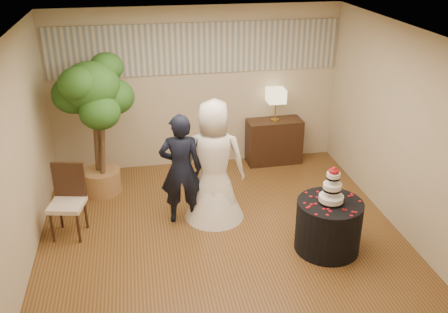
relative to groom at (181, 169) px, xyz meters
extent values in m
cube|color=brown|center=(0.49, -0.55, -0.83)|extent=(5.00, 5.00, 0.00)
cube|color=white|center=(0.49, -0.55, 1.97)|extent=(5.00, 5.00, 0.00)
cube|color=#C4B391|center=(0.49, 1.95, 0.57)|extent=(5.00, 0.06, 2.80)
cube|color=#C4B391|center=(0.49, -3.05, 0.57)|extent=(5.00, 0.06, 2.80)
cube|color=#C4B391|center=(-2.01, -0.55, 0.57)|extent=(0.06, 5.00, 2.80)
cube|color=#C4B391|center=(2.99, -0.55, 0.57)|extent=(0.06, 5.00, 2.80)
cube|color=#A6A698|center=(0.49, 1.93, 1.27)|extent=(4.90, 0.02, 0.85)
imported|color=black|center=(0.00, 0.00, 0.00)|extent=(0.64, 0.46, 1.66)
imported|color=white|center=(0.48, 0.02, 0.08)|extent=(1.06, 1.05, 1.81)
cylinder|color=black|center=(1.83, -1.06, -0.47)|extent=(1.07, 1.07, 0.71)
cube|color=black|center=(1.85, 1.72, -0.42)|extent=(0.99, 0.46, 0.81)
camera|label=1|loc=(-0.53, -6.32, 3.10)|focal=40.00mm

